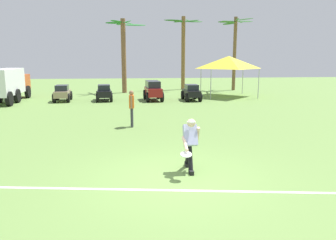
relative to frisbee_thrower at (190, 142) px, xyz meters
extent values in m
plane|color=olive|center=(-0.45, -0.47, -0.79)|extent=(80.00, 80.00, 0.00)
cube|color=white|center=(-0.45, -1.23, -0.79)|extent=(23.44, 3.59, 0.01)
cylinder|color=black|center=(0.00, -0.05, -0.43)|extent=(0.12, 0.36, 0.72)
cube|color=black|center=(0.00, -0.21, -0.74)|extent=(0.10, 0.26, 0.10)
cylinder|color=black|center=(0.00, 0.26, -0.43)|extent=(0.12, 0.44, 0.69)
cube|color=black|center=(-0.01, 0.41, -0.74)|extent=(0.10, 0.26, 0.10)
cube|color=#9EA3D1|center=(0.00, -0.01, 0.17)|extent=(0.35, 0.42, 0.57)
sphere|color=beige|center=(0.00, -0.12, 0.51)|extent=(0.21, 0.21, 0.21)
cylinder|color=white|center=(0.00, -0.12, 0.54)|extent=(0.22, 0.22, 0.03)
cylinder|color=beige|center=(-0.18, -0.29, 0.03)|extent=(0.09, 0.57, 0.27)
cylinder|color=beige|center=(0.20, 0.05, 0.15)|extent=(0.08, 0.29, 0.49)
cylinder|color=white|center=(-0.19, -0.57, -0.17)|extent=(0.29, 0.29, 0.09)
cylinder|color=#33333D|center=(-1.51, 5.65, -0.38)|extent=(0.12, 0.12, 0.82)
cylinder|color=#33333D|center=(-1.51, 5.83, -0.38)|extent=(0.12, 0.12, 0.82)
cube|color=orange|center=(-1.51, 5.74, 0.30)|extent=(0.22, 0.35, 0.54)
cylinder|color=#936B4C|center=(-1.52, 5.53, 0.31)|extent=(0.08, 0.08, 0.52)
cylinder|color=#936B4C|center=(-1.50, 5.95, 0.31)|extent=(0.08, 0.08, 0.52)
sphere|color=#936B4C|center=(-1.51, 5.74, 0.67)|extent=(0.21, 0.21, 0.20)
cube|color=#998466|center=(-6.23, 14.74, -0.28)|extent=(1.07, 2.26, 0.42)
cube|color=#1E232B|center=(-6.22, 14.64, 0.12)|extent=(0.88, 1.16, 0.38)
cylinder|color=black|center=(-6.74, 15.48, -0.49)|extent=(0.23, 0.61, 0.60)
cylinder|color=black|center=(-5.84, 15.55, -0.49)|extent=(0.23, 0.61, 0.60)
cylinder|color=black|center=(-6.62, 13.94, -0.49)|extent=(0.23, 0.61, 0.60)
cylinder|color=black|center=(-5.72, 14.01, -0.49)|extent=(0.23, 0.61, 0.60)
cube|color=black|center=(-3.44, 14.74, -0.28)|extent=(1.10, 2.27, 0.42)
cube|color=#1E232B|center=(-3.43, 14.64, 0.12)|extent=(0.89, 1.17, 0.38)
cylinder|color=black|center=(-3.96, 15.46, -0.49)|extent=(0.23, 0.61, 0.60)
cylinder|color=black|center=(-3.07, 15.54, -0.49)|extent=(0.23, 0.61, 0.60)
cylinder|color=black|center=(-3.82, 13.93, -0.49)|extent=(0.23, 0.61, 0.60)
cylinder|color=black|center=(-2.92, 14.01, -0.49)|extent=(0.23, 0.61, 0.60)
cube|color=maroon|center=(-0.08, 14.48, -0.19)|extent=(1.15, 2.47, 0.55)
cube|color=#1E232B|center=(-0.10, 14.63, 0.32)|extent=(0.98, 1.86, 0.46)
cylinder|color=black|center=(-0.63, 15.28, -0.46)|extent=(0.23, 0.67, 0.66)
cylinder|color=black|center=(0.33, 15.36, -0.46)|extent=(0.23, 0.67, 0.66)
cylinder|color=black|center=(-0.50, 13.61, -0.46)|extent=(0.23, 0.67, 0.66)
cylinder|color=black|center=(0.46, 13.69, -0.46)|extent=(0.23, 0.67, 0.66)
cube|color=black|center=(2.54, 14.28, -0.28)|extent=(0.98, 2.23, 0.42)
cube|color=#1E232B|center=(2.55, 14.18, 0.12)|extent=(0.83, 1.13, 0.38)
cylinder|color=black|center=(2.07, 15.03, -0.49)|extent=(0.20, 0.61, 0.60)
cylinder|color=black|center=(2.97, 15.06, -0.49)|extent=(0.20, 0.61, 0.60)
cylinder|color=black|center=(2.12, 13.49, -0.49)|extent=(0.20, 0.61, 0.60)
cylinder|color=black|center=(3.02, 13.52, -0.49)|extent=(0.20, 0.61, 0.60)
cube|color=#CC4C19|center=(-9.75, 17.19, 0.33)|extent=(1.13, 1.75, 1.15)
cube|color=white|center=(-9.60, 14.25, 0.58)|extent=(1.36, 4.25, 1.65)
cylinder|color=black|center=(-10.30, 16.83, -0.34)|extent=(0.28, 0.91, 0.90)
cylinder|color=black|center=(-9.16, 16.88, -0.34)|extent=(0.28, 0.91, 0.90)
cylinder|color=black|center=(-9.03, 14.28, -0.34)|extent=(0.28, 0.91, 0.90)
cylinder|color=black|center=(-8.94, 12.63, -0.34)|extent=(0.28, 0.91, 0.90)
cylinder|color=brown|center=(-2.19, 19.84, 2.23)|extent=(0.39, 0.39, 6.04)
ellipsoid|color=#287530|center=(-1.25, 19.93, 4.75)|extent=(1.90, 0.41, 0.19)
ellipsoid|color=#287530|center=(-1.79, 20.67, 4.98)|extent=(1.02, 1.77, 0.15)
ellipsoid|color=#287530|center=(-2.48, 20.54, 4.89)|extent=(0.80, 1.48, 0.18)
ellipsoid|color=#287530|center=(-2.90, 19.88, 4.90)|extent=(1.44, 0.32, 0.19)
ellipsoid|color=#287530|center=(-2.64, 19.16, 4.95)|extent=(1.12, 1.51, 0.16)
ellipsoid|color=#287530|center=(-1.86, 19.01, 4.90)|extent=(0.90, 1.76, 0.17)
cylinder|color=brown|center=(3.16, 22.22, 2.49)|extent=(0.35, 0.35, 6.57)
ellipsoid|color=#2A6127|center=(4.03, 22.24, 5.32)|extent=(1.76, 0.29, 0.19)
ellipsoid|color=#2A6127|center=(3.64, 22.85, 5.50)|extent=(1.17, 1.42, 0.16)
ellipsoid|color=#2A6127|center=(2.81, 22.97, 5.41)|extent=(0.93, 1.60, 0.18)
ellipsoid|color=#2A6127|center=(2.26, 22.07, 5.39)|extent=(1.84, 0.54, 0.17)
ellipsoid|color=#2A6127|center=(2.68, 21.47, 5.28)|extent=(1.16, 1.62, 0.20)
ellipsoid|color=#2A6127|center=(3.72, 21.52, 5.29)|extent=(1.33, 1.56, 0.19)
cylinder|color=brown|center=(7.63, 21.07, 2.43)|extent=(0.30, 0.30, 6.44)
ellipsoid|color=#366A33|center=(8.40, 21.02, 5.26)|extent=(1.55, 0.35, 0.19)
ellipsoid|color=#366A33|center=(8.20, 21.84, 5.31)|extent=(1.34, 1.69, 0.16)
ellipsoid|color=#366A33|center=(7.28, 21.94, 5.15)|extent=(0.93, 1.82, 0.19)
ellipsoid|color=#366A33|center=(6.90, 21.34, 5.25)|extent=(1.56, 0.77, 0.19)
ellipsoid|color=#366A33|center=(6.85, 20.56, 5.15)|extent=(1.70, 1.23, 0.20)
ellipsoid|color=#366A33|center=(7.48, 20.19, 5.32)|extent=(0.56, 1.80, 0.16)
ellipsoid|color=#366A33|center=(8.14, 20.25, 5.35)|extent=(1.24, 1.77, 0.15)
cylinder|color=#B2B5BA|center=(7.48, 18.11, 0.26)|extent=(0.06, 0.06, 2.10)
cylinder|color=#B2B5BA|center=(4.00, 18.11, 0.26)|extent=(0.06, 0.06, 2.10)
cylinder|color=#B2B5BA|center=(7.48, 14.63, 0.26)|extent=(0.06, 0.06, 2.10)
cylinder|color=#B2B5BA|center=(4.00, 14.63, 0.26)|extent=(0.06, 0.06, 2.10)
pyramid|color=yellow|center=(5.74, 16.37, 1.77)|extent=(3.65, 3.65, 0.93)
camera|label=1|loc=(-1.41, -8.02, 2.11)|focal=35.00mm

